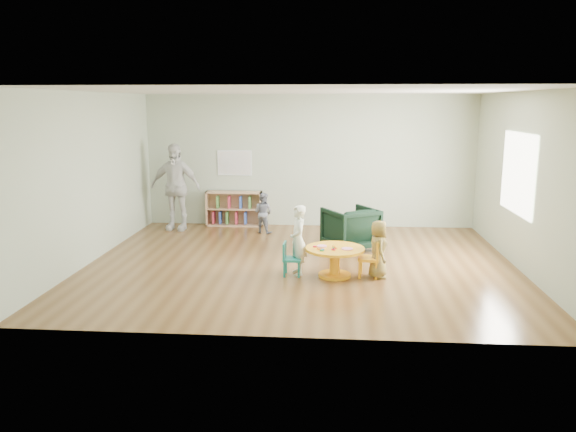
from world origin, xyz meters
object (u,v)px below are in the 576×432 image
object	(u,v)px
bookshelf	(234,209)
kid_chair_left	(290,258)
kid_chair_right	(372,257)
adult_caretaker	(175,187)
activity_table	(335,256)
child_left	(298,240)
child_right	(378,249)
toddler	(263,213)
armchair	(351,228)

from	to	relation	value
bookshelf	kid_chair_left	bearing A→B (deg)	-67.14
kid_chair_right	adult_caretaker	xyz separation A→B (m)	(-3.87, 3.02, 0.59)
activity_table	kid_chair_left	bearing A→B (deg)	-179.48
child_left	adult_caretaker	bearing A→B (deg)	-151.09
child_right	toddler	distance (m)	3.55
armchair	child_left	size ratio (longest dim) A/B	0.78
toddler	activity_table	bearing A→B (deg)	140.02
kid_chair_right	bookshelf	distance (m)	4.44
adult_caretaker	child_left	bearing A→B (deg)	-41.03
kid_chair_left	armchair	world-z (taller)	armchair
kid_chair_right	activity_table	bearing A→B (deg)	98.98
kid_chair_left	activity_table	bearing A→B (deg)	92.92
child_right	toddler	size ratio (longest dim) A/B	1.07
toddler	adult_caretaker	size ratio (longest dim) A/B	0.46
child_left	adult_caretaker	distance (m)	4.05
armchair	adult_caretaker	xyz separation A→B (m)	(-3.60, 1.36, 0.52)
activity_table	armchair	bearing A→B (deg)	80.16
bookshelf	armchair	world-z (taller)	armchair
kid_chair_left	child_left	xyz separation A→B (m)	(0.12, 0.08, 0.26)
child_left	child_right	xyz separation A→B (m)	(1.22, -0.08, -0.10)
adult_caretaker	toddler	bearing A→B (deg)	0.77
activity_table	armchair	world-z (taller)	armchair
kid_chair_right	bookshelf	size ratio (longest dim) A/B	0.48
child_right	kid_chair_right	bearing A→B (deg)	75.75
activity_table	toddler	xyz separation A→B (m)	(-1.45, 2.86, 0.10)
child_right	armchair	bearing A→B (deg)	4.94
kid_chair_right	toddler	bearing A→B (deg)	43.70
activity_table	child_right	world-z (taller)	child_right
activity_table	armchair	distance (m)	1.69
toddler	kid_chair_right	bearing A→B (deg)	148.27
kid_chair_right	child_left	xyz separation A→B (m)	(-1.13, 0.07, 0.23)
activity_table	child_right	distance (m)	0.67
bookshelf	armchair	bearing A→B (deg)	-36.83
child_right	toddler	xyz separation A→B (m)	(-2.11, 2.86, -0.03)
activity_table	adult_caretaker	world-z (taller)	adult_caretaker
kid_chair_right	child_left	size ratio (longest dim) A/B	0.53
adult_caretaker	child_right	bearing A→B (deg)	-31.35
kid_chair_right	bookshelf	world-z (taller)	bookshelf
bookshelf	toddler	size ratio (longest dim) A/B	1.44
toddler	bookshelf	bearing A→B (deg)	-19.10
kid_chair_right	armchair	bearing A→B (deg)	17.75
kid_chair_right	adult_caretaker	distance (m)	4.95
bookshelf	toddler	xyz separation A→B (m)	(0.72, -0.65, 0.05)
kid_chair_left	child_left	distance (m)	0.30
child_left	toddler	xyz separation A→B (m)	(-0.88, 2.78, -0.13)
kid_chair_left	adult_caretaker	xyz separation A→B (m)	(-2.62, 3.03, 0.63)
child_left	toddler	world-z (taller)	child_left
bookshelf	child_right	xyz separation A→B (m)	(2.82, -3.51, 0.08)
kid_chair_right	toddler	world-z (taller)	toddler
armchair	child_right	size ratio (longest dim) A/B	0.96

